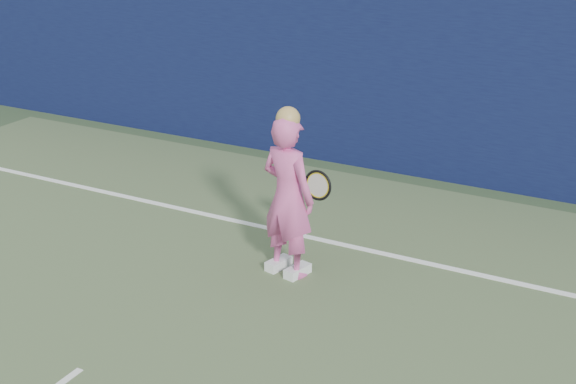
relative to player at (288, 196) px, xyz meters
The scene contains 3 objects.
backstop_wall 3.39m from the player, 100.80° to the left, with size 24.00×0.40×2.50m, color #0C1034.
player is the anchor object (origin of this frame).
racket 0.42m from the player, 77.97° to the left, with size 0.54×0.24×0.31m.
Camera 1 is at (3.88, -2.85, 3.53)m, focal length 50.00 mm.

